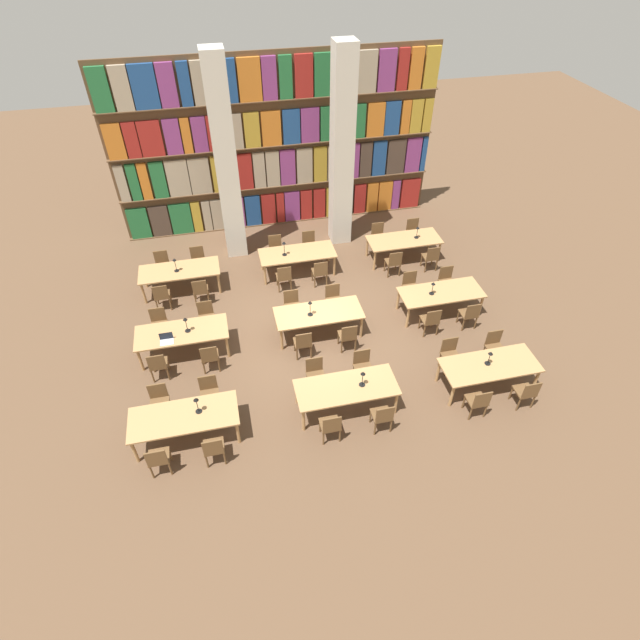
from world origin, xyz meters
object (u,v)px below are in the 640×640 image
(chair_13, at_px, (159,323))
(chair_14, at_px, (210,356))
(chair_26, at_px, (200,290))
(chair_29, at_px, (276,248))
(laptop, at_px, (167,340))
(chair_4, at_px, (331,426))
(chair_32, at_px, (394,262))
(reading_table_5, at_px, (441,294))
(desk_lamp_5, at_px, (433,286))
(chair_20, at_px, (431,320))
(reading_table_1, at_px, (346,389))
(chair_10, at_px, (526,392))
(desk_lamp_1, at_px, (363,376))
(chair_9, at_px, (450,354))
(chair_24, at_px, (162,295))
(desk_lamp_4, at_px, (310,306))
(chair_8, at_px, (478,401))
(chair_6, at_px, (382,416))
(chair_31, at_px, (309,244))
(chair_21, at_px, (410,285))
(chair_5, at_px, (315,374))
(chair_11, at_px, (494,346))
(chair_22, at_px, (470,314))
(chair_25, at_px, (162,264))
(reading_table_8, at_px, (404,241))
(desk_lamp_8, at_px, (417,230))
(reading_table_0, at_px, (184,418))
(chair_27, at_px, (198,260))
(chair_16, at_px, (303,343))
(pillar_left, at_px, (226,163))
(chair_2, at_px, (214,448))
(chair_35, at_px, (413,231))
(chair_23, at_px, (446,280))
(chair_18, at_px, (348,336))
(chair_30, at_px, (320,272))
(chair_0, at_px, (158,459))
(desk_lamp_0, at_px, (197,403))
(reading_table_4, at_px, (319,314))
(desk_lamp_2, at_px, (490,356))
(chair_15, at_px, (206,316))
(chair_19, at_px, (333,299))
(chair_17, at_px, (292,305))
(chair_1, at_px, (159,400))
(desk_lamp_7, at_px, (284,246))
(reading_table_3, at_px, (182,334))
(chair_28, at_px, (284,277))
(desk_lamp_6, at_px, (175,263))
(chair_3, at_px, (209,392))
(reading_table_2, at_px, (490,366))

(chair_13, xyz_separation_m, chair_14, (1.21, -1.51, 0.00))
(chair_26, height_order, chair_29, same)
(laptop, bearing_deg, chair_4, -43.00)
(laptop, bearing_deg, chair_32, 19.10)
(reading_table_5, height_order, desk_lamp_5, desk_lamp_5)
(chair_20, bearing_deg, reading_table_1, -145.59)
(chair_10, relative_size, chair_29, 1.00)
(desk_lamp_1, height_order, chair_9, desk_lamp_1)
(chair_24, bearing_deg, desk_lamp_4, -27.80)
(chair_8, xyz_separation_m, laptop, (-6.66, 3.19, 0.29))
(chair_6, relative_size, chair_31, 1.00)
(chair_21, bearing_deg, chair_5, 38.66)
(chair_11, relative_size, chair_22, 1.00)
(chair_6, bearing_deg, chair_25, 124.49)
(chair_29, relative_size, reading_table_8, 0.39)
(desk_lamp_8, bearing_deg, chair_6, -116.77)
(reading_table_0, relative_size, chair_32, 2.60)
(chair_8, bearing_deg, chair_27, 130.13)
(chair_31, relative_size, reading_table_8, 0.39)
(chair_13, distance_m, chair_16, 3.83)
(chair_13, bearing_deg, pillar_left, -123.05)
(chair_2, xyz_separation_m, chair_35, (6.90, 6.91, 0.00))
(chair_23, bearing_deg, chair_18, 25.39)
(chair_23, xyz_separation_m, chair_30, (-3.45, 1.21, 0.00))
(chair_16, height_order, chair_18, same)
(chair_0, relative_size, desk_lamp_0, 1.99)
(reading_table_0, bearing_deg, pillar_left, 75.95)
(chair_5, xyz_separation_m, reading_table_4, (0.49, 1.83, 0.18))
(desk_lamp_2, height_order, desk_lamp_5, desk_lamp_5)
(chair_15, height_order, desk_lamp_5, desk_lamp_5)
(reading_table_5, relative_size, reading_table_8, 1.00)
(pillar_left, bearing_deg, chair_19, -57.52)
(desk_lamp_2, relative_size, chair_17, 0.44)
(chair_14, bearing_deg, chair_18, -0.65)
(chair_20, bearing_deg, chair_24, 159.17)
(pillar_left, distance_m, chair_1, 7.11)
(reading_table_0, height_order, desk_lamp_4, desk_lamp_4)
(desk_lamp_2, distance_m, desk_lamp_7, 6.62)
(chair_20, distance_m, chair_25, 8.00)
(chair_6, bearing_deg, desk_lamp_0, 168.39)
(reading_table_3, distance_m, laptop, 0.46)
(chair_21, xyz_separation_m, chair_32, (-0.08, 1.20, 0.00))
(reading_table_1, bearing_deg, chair_15, 130.72)
(desk_lamp_5, height_order, chair_28, desk_lamp_5)
(chair_17, bearing_deg, chair_8, 129.23)
(chair_22, relative_size, desk_lamp_6, 2.04)
(chair_3, bearing_deg, desk_lamp_1, 167.08)
(chair_17, distance_m, chair_31, 3.00)
(reading_table_2, distance_m, chair_28, 6.21)
(chair_15, height_order, chair_27, same)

